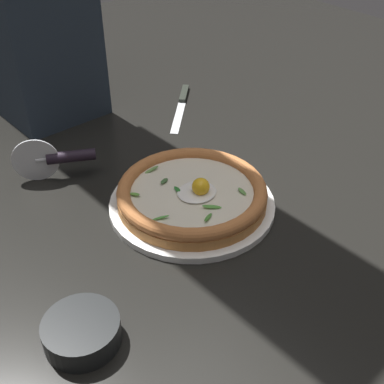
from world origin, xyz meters
The scene contains 6 objects.
ground_plane centered at (0.00, 0.00, -0.01)m, with size 2.40×2.40×0.03m, color black.
pizza_plate centered at (-0.02, -0.03, 0.01)m, with size 0.29×0.29×0.01m, color white.
pizza centered at (-0.02, -0.03, 0.03)m, with size 0.26×0.26×0.05m.
side_bowl centered at (-0.31, -0.17, 0.02)m, with size 0.10×0.10×0.04m, color black.
pizza_cutter centered at (-0.16, 0.20, 0.04)m, with size 0.14×0.08×0.09m.
table_knife centered at (0.22, 0.31, 0.00)m, with size 0.18×0.19×0.01m.
Camera 1 is at (-0.45, -0.58, 0.54)m, focal length 46.06 mm.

